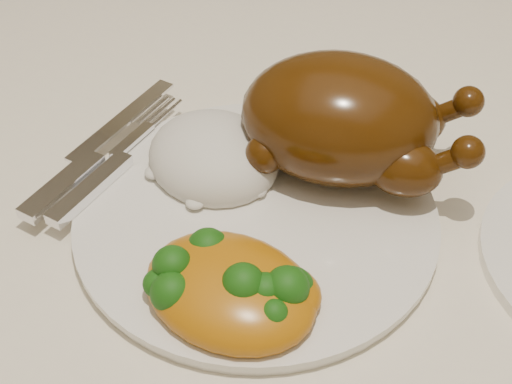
% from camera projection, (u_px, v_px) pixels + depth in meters
% --- Properties ---
extents(dining_table, '(1.60, 0.90, 0.76)m').
position_uv_depth(dining_table, '(372.00, 304.00, 0.61)').
color(dining_table, brown).
rests_on(dining_table, floor).
extents(tablecloth, '(1.73, 1.03, 0.18)m').
position_uv_depth(tablecloth, '(382.00, 246.00, 0.56)').
color(tablecloth, '#F1E4CF').
rests_on(tablecloth, dining_table).
extents(dinner_plate, '(0.32, 0.32, 0.01)m').
position_uv_depth(dinner_plate, '(256.00, 217.00, 0.53)').
color(dinner_plate, white).
rests_on(dinner_plate, tablecloth).
extents(roast_chicken, '(0.19, 0.14, 0.10)m').
position_uv_depth(roast_chicken, '(345.00, 119.00, 0.54)').
color(roast_chicken, '#4A2607').
rests_on(roast_chicken, dinner_plate).
extents(rice_mound, '(0.14, 0.13, 0.06)m').
position_uv_depth(rice_mound, '(214.00, 158.00, 0.56)').
color(rice_mound, white).
rests_on(rice_mound, dinner_plate).
extents(mac_and_cheese, '(0.13, 0.11, 0.05)m').
position_uv_depth(mac_and_cheese, '(237.00, 288.00, 0.46)').
color(mac_and_cheese, '#B76E0B').
rests_on(mac_and_cheese, dinner_plate).
extents(cutlery, '(0.05, 0.20, 0.01)m').
position_uv_depth(cutlery, '(95.00, 165.00, 0.56)').
color(cutlery, silver).
rests_on(cutlery, dinner_plate).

